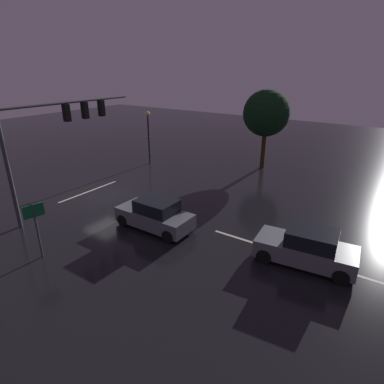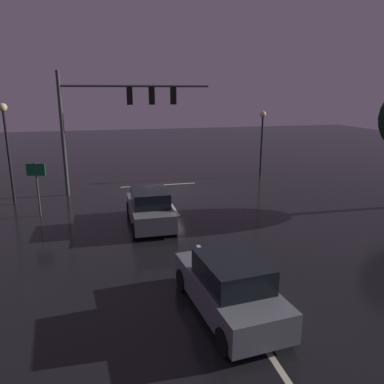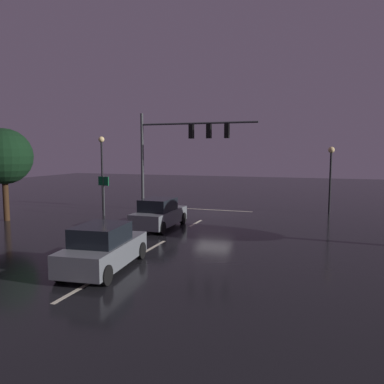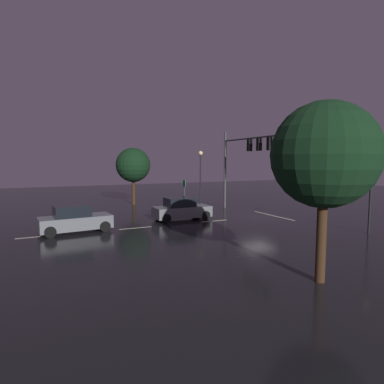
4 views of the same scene
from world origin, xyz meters
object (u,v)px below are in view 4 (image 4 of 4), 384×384
object	(u,v)px
traffic_signal_assembly	(244,154)
street_lamp_left_kerb	(371,180)
car_distant	(75,220)
route_sign	(184,188)
tree_right_near	(133,165)
tree_left_near	(324,155)
car_approaching	(182,209)
street_lamp_right_kerb	(201,168)

from	to	relation	value
traffic_signal_assembly	street_lamp_left_kerb	bearing A→B (deg)	-167.76
car_distant	route_sign	bearing A→B (deg)	-58.37
route_sign	tree_right_near	xyz separation A→B (m)	(4.88, 3.55, 2.07)
street_lamp_left_kerb	tree_left_near	distance (m)	10.17
car_approaching	street_lamp_left_kerb	xyz separation A→B (m)	(-9.30, -8.54, 2.52)
street_lamp_right_kerb	tree_right_near	bearing A→B (deg)	62.16
car_approaching	street_lamp_left_kerb	size ratio (longest dim) A/B	0.93
car_distant	street_lamp_left_kerb	size ratio (longest dim) A/B	0.96
car_distant	tree_right_near	xyz separation A→B (m)	(11.24, -6.78, 3.24)
street_lamp_left_kerb	car_distant	bearing A→B (deg)	63.58
route_sign	tree_left_near	bearing A→B (deg)	171.20
traffic_signal_assembly	car_approaching	size ratio (longest dim) A/B	2.01
street_lamp_right_kerb	car_approaching	bearing A→B (deg)	143.56
route_sign	tree_right_near	bearing A→B (deg)	36.00
traffic_signal_assembly	tree_left_near	bearing A→B (deg)	155.69
street_lamp_left_kerb	tree_left_near	world-z (taller)	tree_left_near
car_approaching	car_distant	size ratio (longest dim) A/B	0.97
car_approaching	car_distant	distance (m)	7.88
car_approaching	route_sign	bearing A→B (deg)	-26.05
car_approaching	tree_right_near	size ratio (longest dim) A/B	0.75
tree_right_near	route_sign	bearing A→B (deg)	-144.00
car_distant	street_lamp_right_kerb	distance (m)	15.45
street_lamp_left_kerb	route_sign	world-z (taller)	street_lamp_left_kerb
street_lamp_left_kerb	car_approaching	bearing A→B (deg)	42.59
tree_left_near	tree_right_near	size ratio (longest dim) A/B	1.14
car_distant	street_lamp_right_kerb	size ratio (longest dim) A/B	0.82
car_approaching	tree_right_near	world-z (taller)	tree_right_near
street_lamp_left_kerb	tree_right_near	distance (m)	21.60
traffic_signal_assembly	street_lamp_left_kerb	distance (m)	10.68
car_approaching	route_sign	size ratio (longest dim) A/B	1.60
street_lamp_left_kerb	street_lamp_right_kerb	xyz separation A→B (m)	(16.15, 3.48, 0.47)
traffic_signal_assembly	street_lamp_right_kerb	world-z (taller)	traffic_signal_assembly
tree_left_near	car_approaching	bearing A→B (deg)	-1.74
car_approaching	tree_left_near	bearing A→B (deg)	178.26
car_distant	car_approaching	bearing A→B (deg)	-81.38
traffic_signal_assembly	tree_left_near	world-z (taller)	traffic_signal_assembly
traffic_signal_assembly	car_approaching	xyz separation A→B (m)	(-1.00, 6.31, -4.27)
street_lamp_right_kerb	traffic_signal_assembly	bearing A→B (deg)	-167.94
car_distant	route_sign	xyz separation A→B (m)	(6.36, -10.32, 1.17)
traffic_signal_assembly	car_distant	distance (m)	14.90
tree_left_near	car_distant	bearing A→B (deg)	30.09
car_approaching	route_sign	xyz separation A→B (m)	(5.18, -2.53, 1.17)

